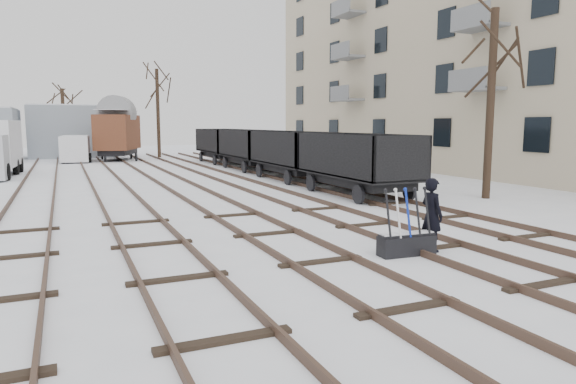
% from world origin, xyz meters
% --- Properties ---
extents(ground, '(120.00, 120.00, 0.00)m').
position_xyz_m(ground, '(0.00, 0.00, 0.00)').
color(ground, white).
rests_on(ground, ground).
extents(tracks, '(13.90, 52.00, 0.16)m').
position_xyz_m(tracks, '(-0.00, 13.67, 0.07)').
color(tracks, black).
rests_on(tracks, ground).
extents(apartment_block, '(10.12, 45.00, 16.10)m').
position_xyz_m(apartment_block, '(19.95, 14.00, 8.05)').
color(apartment_block, '#C5B398').
rests_on(apartment_block, ground).
extents(shed_right, '(7.00, 6.00, 4.50)m').
position_xyz_m(shed_right, '(-4.00, 40.00, 2.25)').
color(shed_right, '#929BA5').
rests_on(shed_right, ground).
extents(ground_frame, '(1.32, 0.50, 1.49)m').
position_xyz_m(ground_frame, '(2.04, -0.19, 0.28)').
color(ground_frame, black).
rests_on(ground_frame, ground).
extents(worker, '(0.44, 0.64, 1.69)m').
position_xyz_m(worker, '(2.79, -0.09, 0.85)').
color(worker, black).
rests_on(worker, ground).
extents(freight_wagon_a, '(2.44, 6.11, 2.49)m').
position_xyz_m(freight_wagon_a, '(6.00, 8.45, 0.95)').
color(freight_wagon_a, black).
rests_on(freight_wagon_a, ground).
extents(freight_wagon_b, '(2.44, 6.11, 2.49)m').
position_xyz_m(freight_wagon_b, '(6.00, 14.85, 0.95)').
color(freight_wagon_b, black).
rests_on(freight_wagon_b, ground).
extents(freight_wagon_c, '(2.44, 6.11, 2.49)m').
position_xyz_m(freight_wagon_c, '(6.00, 21.25, 0.95)').
color(freight_wagon_c, black).
rests_on(freight_wagon_c, ground).
extents(freight_wagon_d, '(2.44, 6.11, 2.49)m').
position_xyz_m(freight_wagon_d, '(6.00, 27.65, 0.95)').
color(freight_wagon_d, black).
rests_on(freight_wagon_d, ground).
extents(box_van_wagon, '(4.29, 5.78, 3.95)m').
position_xyz_m(box_van_wagon, '(-0.82, 33.43, 2.30)').
color(box_van_wagon, black).
rests_on(box_van_wagon, ground).
extents(panel_van, '(2.31, 4.65, 1.99)m').
position_xyz_m(panel_van, '(-3.98, 33.00, 1.03)').
color(panel_van, silver).
rests_on(panel_van, ground).
extents(tree_near, '(0.30, 0.30, 7.20)m').
position_xyz_m(tree_near, '(10.24, 5.76, 3.60)').
color(tree_near, black).
rests_on(tree_near, ground).
extents(tree_far_left, '(0.30, 0.30, 5.95)m').
position_xyz_m(tree_far_left, '(-4.65, 40.41, 2.97)').
color(tree_far_left, black).
rests_on(tree_far_left, ground).
extents(tree_far_right, '(0.30, 0.30, 7.51)m').
position_xyz_m(tree_far_right, '(2.79, 35.89, 3.75)').
color(tree_far_right, black).
rests_on(tree_far_right, ground).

